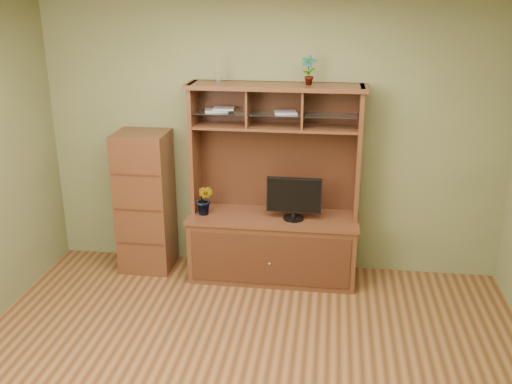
# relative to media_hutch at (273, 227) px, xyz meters

# --- Properties ---
(room) EXTENTS (4.54, 4.04, 2.74)m
(room) POSITION_rel_media_hutch_xyz_m (-0.05, -1.73, 0.83)
(room) COLOR #512F17
(room) RESTS_ON ground
(media_hutch) EXTENTS (1.66, 0.61, 1.90)m
(media_hutch) POSITION_rel_media_hutch_xyz_m (0.00, 0.00, 0.00)
(media_hutch) COLOR #462414
(media_hutch) RESTS_ON room
(monitor) EXTENTS (0.52, 0.20, 0.41)m
(monitor) POSITION_rel_media_hutch_xyz_m (0.20, -0.08, 0.34)
(monitor) COLOR black
(monitor) RESTS_ON media_hutch
(orchid_plant) EXTENTS (0.20, 0.18, 0.30)m
(orchid_plant) POSITION_rel_media_hutch_xyz_m (-0.66, -0.08, 0.28)
(orchid_plant) COLOR #24581E
(orchid_plant) RESTS_ON media_hutch
(top_plant) EXTENTS (0.15, 0.12, 0.26)m
(top_plant) POSITION_rel_media_hutch_xyz_m (0.29, 0.08, 1.51)
(top_plant) COLOR #356F26
(top_plant) RESTS_ON media_hutch
(reed_diffuser) EXTENTS (0.05, 0.05, 0.26)m
(reed_diffuser) POSITION_rel_media_hutch_xyz_m (-0.53, 0.08, 1.48)
(reed_diffuser) COLOR silver
(reed_diffuser) RESTS_ON media_hutch
(magazines) EXTENTS (0.89, 0.20, 0.04)m
(magazines) POSITION_rel_media_hutch_xyz_m (-0.32, 0.08, 1.13)
(magazines) COLOR #9E9EA2
(magazines) RESTS_ON media_hutch
(side_cabinet) EXTENTS (0.51, 0.46, 1.42)m
(side_cabinet) POSITION_rel_media_hutch_xyz_m (-1.29, 0.02, 0.19)
(side_cabinet) COLOR #462414
(side_cabinet) RESTS_ON room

